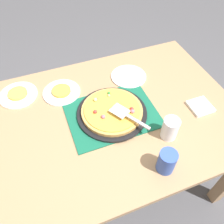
{
  "coord_description": "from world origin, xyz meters",
  "views": [
    {
      "loc": [
        -0.29,
        -0.75,
        1.72
      ],
      "look_at": [
        0.0,
        0.0,
        0.77
      ],
      "focal_mm": 36.92,
      "sensor_mm": 36.0,
      "label": 1
    }
  ],
  "objects_px": {
    "pizza": "(112,110)",
    "served_slice_right": "(18,93)",
    "plate_near_left": "(62,92)",
    "served_slice_left": "(61,91)",
    "cup_near": "(167,161)",
    "pizza_pan": "(112,113)",
    "plate_side": "(129,76)",
    "napkin_stack": "(200,106)",
    "plate_far_right": "(18,95)",
    "pizza_server": "(127,115)",
    "cup_far": "(170,129)"
  },
  "relations": [
    {
      "from": "pizza_pan",
      "to": "served_slice_left",
      "type": "relative_size",
      "value": 3.45
    },
    {
      "from": "napkin_stack",
      "to": "pizza_server",
      "type": "bearing_deg",
      "value": 173.8
    },
    {
      "from": "plate_far_right",
      "to": "cup_near",
      "type": "height_order",
      "value": "cup_near"
    },
    {
      "from": "plate_side",
      "to": "cup_far",
      "type": "bearing_deg",
      "value": -89.35
    },
    {
      "from": "cup_near",
      "to": "napkin_stack",
      "type": "bearing_deg",
      "value": 34.21
    },
    {
      "from": "plate_near_left",
      "to": "plate_far_right",
      "type": "distance_m",
      "value": 0.25
    },
    {
      "from": "plate_near_left",
      "to": "served_slice_right",
      "type": "distance_m",
      "value": 0.25
    },
    {
      "from": "plate_near_left",
      "to": "served_slice_left",
      "type": "xyz_separation_m",
      "value": [
        0.0,
        0.0,
        0.01
      ]
    },
    {
      "from": "plate_near_left",
      "to": "cup_far",
      "type": "bearing_deg",
      "value": -48.77
    },
    {
      "from": "served_slice_right",
      "to": "cup_far",
      "type": "height_order",
      "value": "cup_far"
    },
    {
      "from": "pizza",
      "to": "cup_near",
      "type": "bearing_deg",
      "value": -74.12
    },
    {
      "from": "cup_far",
      "to": "plate_far_right",
      "type": "bearing_deg",
      "value": 140.11
    },
    {
      "from": "pizza",
      "to": "plate_near_left",
      "type": "height_order",
      "value": "pizza"
    },
    {
      "from": "pizza_pan",
      "to": "plate_near_left",
      "type": "relative_size",
      "value": 1.73
    },
    {
      "from": "plate_far_right",
      "to": "cup_near",
      "type": "distance_m",
      "value": 0.92
    },
    {
      "from": "cup_far",
      "to": "pizza_server",
      "type": "xyz_separation_m",
      "value": [
        -0.16,
        0.15,
        0.01
      ]
    },
    {
      "from": "pizza",
      "to": "served_slice_right",
      "type": "height_order",
      "value": "pizza"
    },
    {
      "from": "served_slice_right",
      "to": "cup_near",
      "type": "height_order",
      "value": "cup_near"
    },
    {
      "from": "served_slice_right",
      "to": "plate_side",
      "type": "bearing_deg",
      "value": -7.03
    },
    {
      "from": "plate_side",
      "to": "pizza_server",
      "type": "distance_m",
      "value": 0.37
    },
    {
      "from": "plate_far_right",
      "to": "napkin_stack",
      "type": "distance_m",
      "value": 1.05
    },
    {
      "from": "plate_side",
      "to": "served_slice_right",
      "type": "xyz_separation_m",
      "value": [
        -0.67,
        0.08,
        0.01
      ]
    },
    {
      "from": "pizza_pan",
      "to": "plate_near_left",
      "type": "height_order",
      "value": "pizza_pan"
    },
    {
      "from": "pizza_pan",
      "to": "plate_side",
      "type": "height_order",
      "value": "pizza_pan"
    },
    {
      "from": "plate_near_left",
      "to": "plate_side",
      "type": "bearing_deg",
      "value": -1.67
    },
    {
      "from": "napkin_stack",
      "to": "cup_far",
      "type": "bearing_deg",
      "value": -159.08
    },
    {
      "from": "plate_far_right",
      "to": "served_slice_left",
      "type": "distance_m",
      "value": 0.25
    },
    {
      "from": "served_slice_left",
      "to": "pizza_server",
      "type": "bearing_deg",
      "value": -52.24
    },
    {
      "from": "cup_near",
      "to": "cup_far",
      "type": "xyz_separation_m",
      "value": [
        0.11,
        0.15,
        0.0
      ]
    },
    {
      "from": "pizza",
      "to": "napkin_stack",
      "type": "bearing_deg",
      "value": -15.34
    },
    {
      "from": "plate_near_left",
      "to": "cup_far",
      "type": "relative_size",
      "value": 1.83
    },
    {
      "from": "pizza",
      "to": "served_slice_right",
      "type": "relative_size",
      "value": 3.0
    },
    {
      "from": "pizza_pan",
      "to": "served_slice_right",
      "type": "bearing_deg",
      "value": 144.25
    },
    {
      "from": "pizza",
      "to": "served_slice_right",
      "type": "distance_m",
      "value": 0.57
    },
    {
      "from": "pizza_pan",
      "to": "pizza_server",
      "type": "distance_m",
      "value": 0.11
    },
    {
      "from": "plate_far_right",
      "to": "served_slice_right",
      "type": "height_order",
      "value": "served_slice_right"
    },
    {
      "from": "pizza_server",
      "to": "napkin_stack",
      "type": "xyz_separation_m",
      "value": [
        0.43,
        -0.05,
        -0.06
      ]
    },
    {
      "from": "served_slice_left",
      "to": "pizza",
      "type": "bearing_deg",
      "value": -50.08
    },
    {
      "from": "pizza",
      "to": "napkin_stack",
      "type": "height_order",
      "value": "pizza"
    },
    {
      "from": "cup_near",
      "to": "pizza_server",
      "type": "height_order",
      "value": "cup_near"
    },
    {
      "from": "plate_near_left",
      "to": "pizza_server",
      "type": "bearing_deg",
      "value": -52.24
    },
    {
      "from": "pizza",
      "to": "pizza_server",
      "type": "xyz_separation_m",
      "value": [
        0.05,
        -0.08,
        0.03
      ]
    },
    {
      "from": "served_slice_right",
      "to": "cup_far",
      "type": "relative_size",
      "value": 0.92
    },
    {
      "from": "served_slice_left",
      "to": "plate_side",
      "type": "bearing_deg",
      "value": -1.67
    },
    {
      "from": "cup_near",
      "to": "served_slice_left",
      "type": "bearing_deg",
      "value": 116.94
    },
    {
      "from": "plate_far_right",
      "to": "napkin_stack",
      "type": "relative_size",
      "value": 1.83
    },
    {
      "from": "plate_near_left",
      "to": "served_slice_right",
      "type": "height_order",
      "value": "served_slice_right"
    },
    {
      "from": "pizza",
      "to": "cup_near",
      "type": "relative_size",
      "value": 2.75
    },
    {
      "from": "plate_near_left",
      "to": "served_slice_left",
      "type": "distance_m",
      "value": 0.01
    },
    {
      "from": "plate_side",
      "to": "napkin_stack",
      "type": "height_order",
      "value": "napkin_stack"
    }
  ]
}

